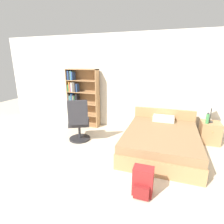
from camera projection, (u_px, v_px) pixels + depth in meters
The scene contains 8 objects.
wall_back at pixel (147, 84), 4.65m from camera, with size 9.00×0.06×2.60m.
bookshelf at pixel (80, 99), 5.18m from camera, with size 0.94×0.28×1.67m.
bed at pixel (161, 140), 3.79m from camera, with size 1.50×1.93×0.71m.
office_chair at pixel (79, 123), 4.14m from camera, with size 0.66×0.71×1.05m.
nightstand at pixel (210, 132), 4.13m from camera, with size 0.42×0.46×0.51m.
table_lamp at pixel (212, 104), 3.97m from camera, with size 0.22×0.22×0.55m.
water_bottle at pixel (208, 118), 3.97m from camera, with size 0.07×0.07×0.25m.
backpack_red at pixel (143, 182), 2.51m from camera, with size 0.29×0.25×0.43m.
Camera 1 is at (0.59, -1.51, 1.88)m, focal length 28.00 mm.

